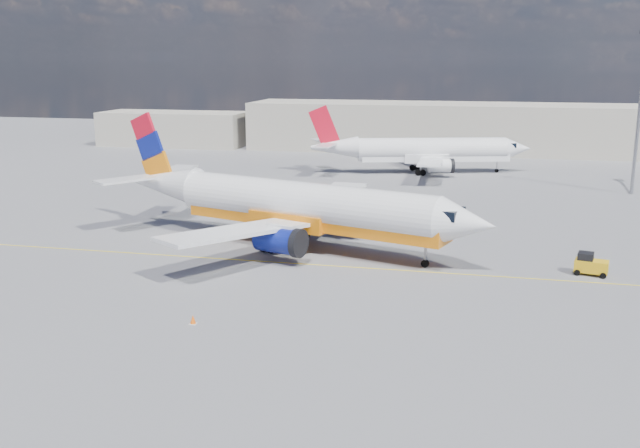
% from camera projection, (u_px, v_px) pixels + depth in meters
% --- Properties ---
extents(ground, '(240.00, 240.00, 0.00)m').
position_uv_depth(ground, '(343.00, 279.00, 51.59)').
color(ground, slate).
rests_on(ground, ground).
extents(taxi_line, '(70.00, 0.15, 0.01)m').
position_uv_depth(taxi_line, '(350.00, 267.00, 54.44)').
color(taxi_line, yellow).
rests_on(taxi_line, ground).
extents(terminal_main, '(70.00, 14.00, 8.00)m').
position_uv_depth(terminal_main, '(455.00, 127.00, 120.84)').
color(terminal_main, '#ABA493').
rests_on(terminal_main, ground).
extents(terminal_annex, '(26.00, 10.00, 6.00)m').
position_uv_depth(terminal_annex, '(174.00, 129.00, 128.90)').
color(terminal_annex, '#ABA493').
rests_on(terminal_annex, ground).
extents(main_jet, '(35.48, 26.97, 10.76)m').
position_uv_depth(main_jet, '(295.00, 205.00, 59.36)').
color(main_jet, white).
rests_on(main_jet, ground).
extents(second_jet, '(30.93, 23.60, 9.35)m').
position_uv_depth(second_jet, '(424.00, 151.00, 97.83)').
color(second_jet, white).
rests_on(second_jet, ground).
extents(gse_tug, '(2.55, 1.90, 1.65)m').
position_uv_depth(gse_tug, '(590.00, 264.00, 52.35)').
color(gse_tug, black).
rests_on(gse_tug, ground).
extents(traffic_cone, '(0.41, 0.41, 0.58)m').
position_uv_depth(traffic_cone, '(193.00, 320.00, 42.77)').
color(traffic_cone, white).
rests_on(traffic_cone, ground).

